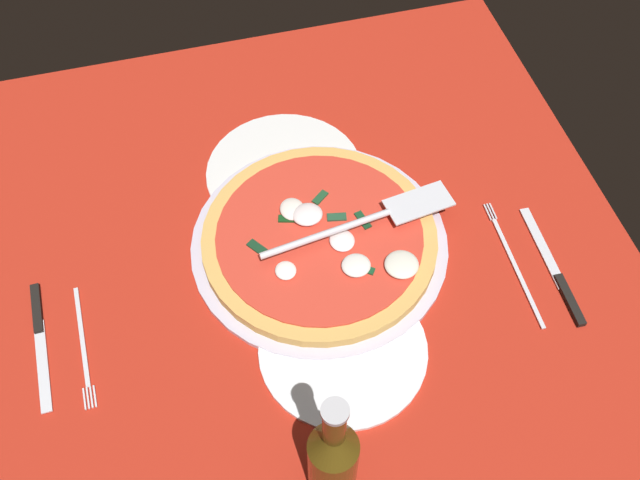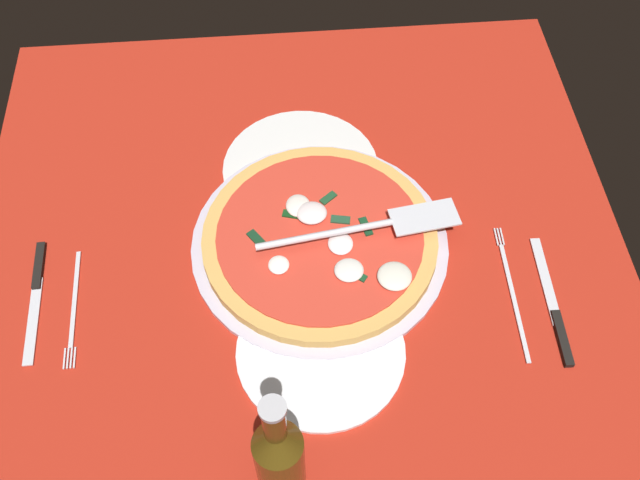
{
  "view_description": "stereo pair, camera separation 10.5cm",
  "coord_description": "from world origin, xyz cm",
  "px_view_note": "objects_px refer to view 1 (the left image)",
  "views": [
    {
      "loc": [
        57.89,
        -12.53,
        88.4
      ],
      "look_at": [
        0.32,
        2.78,
        2.18
      ],
      "focal_mm": 40.88,
      "sensor_mm": 36.0,
      "label": 1
    },
    {
      "loc": [
        59.68,
        -2.22,
        88.4
      ],
      "look_at": [
        0.32,
        2.78,
        2.18
      ],
      "focal_mm": 40.88,
      "sensor_mm": 36.0,
      "label": 2
    }
  ],
  "objects_px": {
    "pizza": "(321,240)",
    "place_setting_far": "(535,270)",
    "dinner_plate_left": "(284,173)",
    "pizza_server": "(365,221)",
    "place_setting_near": "(61,341)",
    "beer_bottle": "(333,458)",
    "dinner_plate_right": "(343,350)"
  },
  "relations": [
    {
      "from": "pizza",
      "to": "place_setting_far",
      "type": "xyz_separation_m",
      "value": [
        0.12,
        0.29,
        -0.02
      ]
    },
    {
      "from": "dinner_plate_left",
      "to": "pizza",
      "type": "height_order",
      "value": "pizza"
    },
    {
      "from": "pizza_server",
      "to": "pizza",
      "type": "bearing_deg",
      "value": 170.65
    },
    {
      "from": "pizza",
      "to": "place_setting_near",
      "type": "bearing_deg",
      "value": -81.36
    },
    {
      "from": "pizza",
      "to": "beer_bottle",
      "type": "relative_size",
      "value": 1.48
    },
    {
      "from": "place_setting_near",
      "to": "beer_bottle",
      "type": "xyz_separation_m",
      "value": [
        0.27,
        0.3,
        0.09
      ]
    },
    {
      "from": "dinner_plate_left",
      "to": "pizza",
      "type": "relative_size",
      "value": 0.72
    },
    {
      "from": "dinner_plate_right",
      "to": "pizza",
      "type": "relative_size",
      "value": 0.66
    },
    {
      "from": "pizza",
      "to": "pizza_server",
      "type": "height_order",
      "value": "pizza_server"
    },
    {
      "from": "pizza",
      "to": "pizza_server",
      "type": "distance_m",
      "value": 0.07
    },
    {
      "from": "dinner_plate_left",
      "to": "beer_bottle",
      "type": "distance_m",
      "value": 0.49
    },
    {
      "from": "dinner_plate_left",
      "to": "place_setting_near",
      "type": "height_order",
      "value": "place_setting_near"
    },
    {
      "from": "dinner_plate_right",
      "to": "beer_bottle",
      "type": "bearing_deg",
      "value": -20.31
    },
    {
      "from": "pizza_server",
      "to": "place_setting_near",
      "type": "relative_size",
      "value": 1.46
    },
    {
      "from": "beer_bottle",
      "to": "pizza_server",
      "type": "bearing_deg",
      "value": 157.05
    },
    {
      "from": "pizza",
      "to": "place_setting_near",
      "type": "xyz_separation_m",
      "value": [
        0.06,
        -0.38,
        -0.02
      ]
    },
    {
      "from": "place_setting_far",
      "to": "beer_bottle",
      "type": "bearing_deg",
      "value": 122.25
    },
    {
      "from": "pizza_server",
      "to": "place_setting_far",
      "type": "height_order",
      "value": "pizza_server"
    },
    {
      "from": "dinner_plate_right",
      "to": "place_setting_near",
      "type": "height_order",
      "value": "place_setting_near"
    },
    {
      "from": "pizza",
      "to": "pizza_server",
      "type": "xyz_separation_m",
      "value": [
        0.0,
        0.06,
        0.03
      ]
    },
    {
      "from": "dinner_plate_right",
      "to": "place_setting_far",
      "type": "bearing_deg",
      "value": 99.59
    },
    {
      "from": "place_setting_far",
      "to": "pizza_server",
      "type": "bearing_deg",
      "value": 64.23
    },
    {
      "from": "place_setting_near",
      "to": "beer_bottle",
      "type": "relative_size",
      "value": 0.88
    },
    {
      "from": "dinner_plate_right",
      "to": "place_setting_far",
      "type": "height_order",
      "value": "place_setting_far"
    },
    {
      "from": "place_setting_near",
      "to": "place_setting_far",
      "type": "bearing_deg",
      "value": 82.99
    },
    {
      "from": "dinner_plate_right",
      "to": "pizza_server",
      "type": "relative_size",
      "value": 0.76
    },
    {
      "from": "dinner_plate_left",
      "to": "pizza_server",
      "type": "bearing_deg",
      "value": 28.83
    },
    {
      "from": "dinner_plate_right",
      "to": "pizza_server",
      "type": "bearing_deg",
      "value": 154.57
    },
    {
      "from": "pizza",
      "to": "pizza_server",
      "type": "bearing_deg",
      "value": 88.74
    },
    {
      "from": "pizza",
      "to": "beer_bottle",
      "type": "distance_m",
      "value": 0.34
    },
    {
      "from": "pizza_server",
      "to": "place_setting_near",
      "type": "bearing_deg",
      "value": 179.12
    },
    {
      "from": "pizza_server",
      "to": "beer_bottle",
      "type": "bearing_deg",
      "value": -121.03
    }
  ]
}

